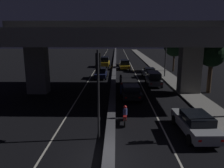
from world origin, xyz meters
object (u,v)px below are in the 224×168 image
traffic_light_left_of_median (98,80)px  car_taxi_yellow_second_oncoming (105,62)px  car_black_sixth (125,62)px  motorcycle_blue_filtering_mid (122,91)px  car_dark_blue_lead_oncoming (101,73)px  street_lamp (164,46)px  motorcycle_red_filtering_near (125,116)px  car_grey_fourth (149,73)px  motorcycle_black_filtering_far (121,81)px  car_silver_lead (195,123)px  car_black_second (131,91)px  car_grey_third (154,78)px  car_taxi_yellow_fifth (124,64)px

traffic_light_left_of_median → car_taxi_yellow_second_oncoming: traffic_light_left_of_median is taller
car_black_sixth → motorcycle_blue_filtering_mid: 24.86m
car_black_sixth → car_dark_blue_lead_oncoming: size_ratio=1.14×
car_taxi_yellow_second_oncoming → motorcycle_blue_filtering_mid: car_taxi_yellow_second_oncoming is taller
street_lamp → car_taxi_yellow_second_oncoming: (-9.63, 11.60, -3.76)m
car_black_sixth → motorcycle_red_filtering_near: 32.28m
car_grey_fourth → motorcycle_blue_filtering_mid: size_ratio=2.38×
traffic_light_left_of_median → motorcycle_black_filtering_far: (1.66, 14.93, -3.16)m
car_grey_fourth → car_black_sixth: (-3.31, 13.81, -0.06)m
motorcycle_black_filtering_far → car_dark_blue_lead_oncoming: bearing=34.4°
car_black_sixth → motorcycle_black_filtering_far: size_ratio=2.52×
car_black_sixth → motorcycle_black_filtering_far: (-1.22, -19.74, -0.07)m
car_silver_lead → car_black_second: car_silver_lead is taller
car_grey_fourth → car_grey_third: bearing=174.7°
car_black_second → traffic_light_left_of_median: bearing=162.0°
car_taxi_yellow_second_oncoming → motorcycle_red_filtering_near: (3.02, -30.16, -0.50)m
car_taxi_yellow_fifth → motorcycle_black_filtering_far: size_ratio=2.24×
street_lamp → car_grey_third: size_ratio=1.92×
car_dark_blue_lead_oncoming → motorcycle_red_filtering_near: bearing=10.9°
car_black_second → street_lamp: bearing=-27.8°
car_silver_lead → car_grey_fourth: (-0.07, 20.15, -0.02)m
car_taxi_yellow_second_oncoming → car_black_sixth: bearing=117.2°
car_grey_third → motorcycle_blue_filtering_mid: (-4.31, -5.40, -0.29)m
car_grey_fourth → car_taxi_yellow_fifth: car_taxi_yellow_fifth is taller
car_black_second → car_taxi_yellow_second_oncoming: car_taxi_yellow_second_oncoming is taller
street_lamp → car_taxi_yellow_second_oncoming: 15.54m
street_lamp → motorcycle_black_filtering_far: street_lamp is taller
car_silver_lead → motorcycle_black_filtering_far: bearing=15.9°
car_black_second → car_grey_third: 7.06m
car_silver_lead → traffic_light_left_of_median: bearing=94.5°
car_dark_blue_lead_oncoming → motorcycle_red_filtering_near: 17.78m
car_black_sixth → car_black_second: bearing=179.2°
car_taxi_yellow_fifth → motorcycle_red_filtering_near: car_taxi_yellow_fifth is taller
car_black_second → motorcycle_red_filtering_near: 6.69m
car_grey_third → motorcycle_black_filtering_far: size_ratio=2.37×
car_silver_lead → motorcycle_black_filtering_far: car_silver_lead is taller
car_dark_blue_lead_oncoming → motorcycle_black_filtering_far: 5.80m
car_grey_third → street_lamp: bearing=-21.8°
traffic_light_left_of_median → car_black_second: size_ratio=1.32×
car_taxi_yellow_fifth → motorcycle_black_filtering_far: 14.23m
car_black_sixth → motorcycle_red_filtering_near: (-1.14, -32.26, -0.10)m
motorcycle_black_filtering_far → car_grey_third: bearing=-81.5°
car_black_second → car_taxi_yellow_second_oncoming: size_ratio=0.93×
motorcycle_blue_filtering_mid → motorcycle_red_filtering_near: bearing=-178.9°
car_taxi_yellow_fifth → car_black_sixth: (0.24, 5.55, -0.26)m
car_grey_fourth → street_lamp: bearing=-89.8°
car_silver_lead → motorcycle_red_filtering_near: car_silver_lead is taller
car_taxi_yellow_fifth → car_taxi_yellow_second_oncoming: bearing=45.8°
car_black_second → car_black_sixth: car_black_second is taller
car_silver_lead → car_taxi_yellow_fifth: car_taxi_yellow_fifth is taller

